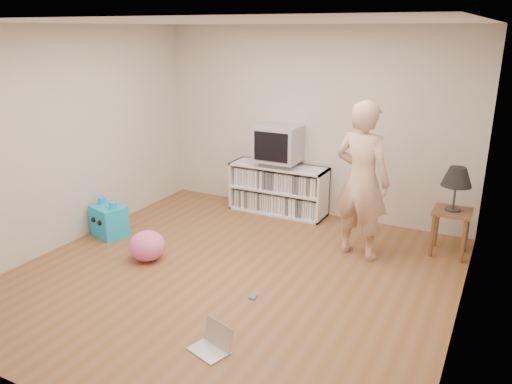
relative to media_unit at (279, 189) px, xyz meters
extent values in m
plane|color=brown|center=(0.40, -2.04, -0.35)|extent=(4.50, 4.50, 0.00)
cube|color=beige|center=(0.40, 0.21, 0.95)|extent=(4.50, 0.02, 2.60)
cube|color=beige|center=(0.40, -4.29, 0.95)|extent=(4.50, 0.02, 2.60)
cube|color=beige|center=(-1.85, -2.04, 0.95)|extent=(0.02, 4.50, 2.60)
cube|color=beige|center=(2.65, -2.04, 0.95)|extent=(0.02, 4.50, 2.60)
cube|color=white|center=(0.40, -2.04, 2.25)|extent=(4.50, 4.50, 0.01)
cube|color=white|center=(0.00, 0.19, 0.00)|extent=(1.40, 0.03, 0.70)
cube|color=white|center=(-0.69, -0.02, 0.00)|extent=(0.03, 0.45, 0.70)
cube|color=white|center=(0.69, -0.02, 0.00)|extent=(0.03, 0.45, 0.70)
cube|color=white|center=(0.00, -0.02, -0.33)|extent=(1.40, 0.45, 0.03)
cube|color=white|center=(0.00, -0.02, 0.00)|extent=(1.34, 0.45, 0.03)
cube|color=white|center=(0.00, -0.02, 0.33)|extent=(1.40, 0.45, 0.03)
cube|color=silver|center=(0.00, -0.02, 0.00)|extent=(1.26, 0.36, 0.64)
cube|color=gray|center=(0.00, -0.02, 0.39)|extent=(0.45, 0.35, 0.07)
cube|color=#A5A5AB|center=(0.00, -0.02, 0.67)|extent=(0.60, 0.52, 0.50)
cube|color=black|center=(0.00, -0.28, 0.67)|extent=(0.50, 0.01, 0.40)
cylinder|color=brown|center=(2.22, -0.56, -0.09)|extent=(0.04, 0.04, 0.52)
cylinder|color=brown|center=(2.56, -0.56, -0.09)|extent=(0.04, 0.04, 0.52)
cylinder|color=brown|center=(2.22, -0.22, -0.09)|extent=(0.04, 0.04, 0.52)
cylinder|color=brown|center=(2.56, -0.22, -0.09)|extent=(0.04, 0.04, 0.52)
cube|color=brown|center=(2.39, -0.39, 0.19)|extent=(0.42, 0.42, 0.03)
cylinder|color=#333333|center=(2.39, -0.39, 0.21)|extent=(0.18, 0.18, 0.02)
cylinder|color=#333333|center=(2.39, -0.39, 0.39)|extent=(0.02, 0.02, 0.32)
imported|color=#D9AF94|center=(1.44, -0.90, 0.56)|extent=(0.74, 0.57, 1.83)
cube|color=silver|center=(0.89, -3.29, -0.34)|extent=(0.37, 0.30, 0.01)
cube|color=silver|center=(0.93, -3.18, -0.23)|extent=(0.32, 0.15, 0.21)
cube|color=black|center=(0.93, -3.18, -0.23)|extent=(0.28, 0.13, 0.17)
cube|color=#4662BC|center=(0.81, -2.35, -0.34)|extent=(0.07, 0.10, 0.02)
cube|color=#17A4E0|center=(-1.55, -1.80, -0.15)|extent=(0.50, 0.44, 0.40)
cylinder|color=#17A4E0|center=(-1.68, -1.77, 0.09)|extent=(0.10, 0.10, 0.09)
cylinder|color=#17A4E0|center=(-1.43, -1.84, 0.09)|extent=(0.10, 0.10, 0.09)
sphere|color=black|center=(-1.68, -1.95, -0.11)|extent=(0.07, 0.07, 0.07)
sphere|color=black|center=(-1.53, -1.99, -0.11)|extent=(0.07, 0.07, 0.07)
ellipsoid|color=pink|center=(-0.66, -2.15, -0.18)|extent=(0.53, 0.53, 0.35)
camera|label=1|loc=(2.86, -6.22, 2.20)|focal=35.00mm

